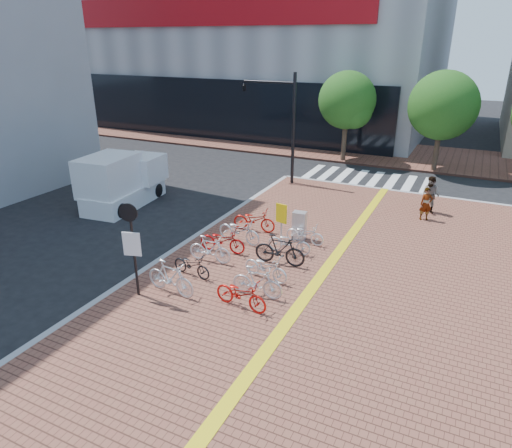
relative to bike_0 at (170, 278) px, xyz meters
The scene contains 27 objects.
ground 3.40m from the bike_0, 50.99° to the left, with size 120.00×120.00×0.00m, color black.
sidewalk 5.68m from the bike_0, 25.37° to the right, with size 14.00×34.00×0.15m, color brown.
tactile_strip 4.79m from the bike_0, 30.54° to the right, with size 0.40×34.00×0.01m, color gold.
kerb_west 3.14m from the bike_0, 128.28° to the right, with size 0.25×34.00×0.15m, color gray.
kerb_north 15.46m from the bike_0, 70.75° to the left, with size 14.00×0.25×0.15m, color gray.
far_sidewalk 23.69m from the bike_0, 84.93° to the left, with size 70.00×8.00×0.15m, color brown.
crosswalk 16.80m from the bike_0, 81.11° to the left, with size 7.50×4.00×0.01m.
street_trees 21.54m from the bike_0, 70.40° to the left, with size 16.20×4.60×6.35m.
bike_0 is the anchor object (origin of this frame).
bike_1 1.33m from the bike_0, 92.34° to the left, with size 0.56×1.61×0.84m, color black.
bike_2 2.54m from the bike_0, 90.97° to the left, with size 0.49×1.72×1.03m, color white.
bike_3 3.50m from the bike_0, 90.85° to the left, with size 0.66×1.89×0.99m, color #AA0C0C.
bike_4 4.60m from the bike_0, 88.56° to the left, with size 0.70×2.00×1.05m, color silver.
bike_5 5.99m from the bike_0, 88.82° to the left, with size 0.67×1.91×1.00m, color red.
bike_6 2.50m from the bike_0, ahead, with size 0.64×1.84×0.97m, color red.
bike_7 2.85m from the bike_0, 22.04° to the left, with size 0.49×1.75×1.05m, color silver.
bike_8 3.29m from the bike_0, 42.86° to the left, with size 0.62×1.77×0.93m, color silver.
bike_9 4.25m from the bike_0, 55.70° to the left, with size 0.55×1.94×1.17m, color black.
bike_10 5.13m from the bike_0, 62.68° to the left, with size 0.61×1.75×0.92m, color silver.
bike_11 6.25m from the bike_0, 65.54° to the left, with size 0.57×1.63×0.86m, color white.
pedestrian_a 12.56m from the bike_0, 57.93° to the left, with size 0.56×0.37×1.54m, color gray.
pedestrian_b 13.48m from the bike_0, 59.99° to the left, with size 0.88×0.68×1.80m, color #525868.
utility_box 6.41m from the bike_0, 69.88° to the left, with size 0.55×0.40×1.20m, color silver.
yellow_sign 5.37m from the bike_0, 70.27° to the left, with size 0.49×0.16×1.81m.
notice_sign 1.81m from the bike_0, 147.18° to the right, with size 0.58×0.22×3.21m.
traffic_light_pole 14.15m from the bike_0, 100.55° to the left, with size 3.32×1.28×6.18m.
box_truck 9.91m from the bike_0, 139.70° to the left, with size 2.53×4.90×2.72m.
Camera 1 is at (6.18, -13.18, 7.97)m, focal length 32.00 mm.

